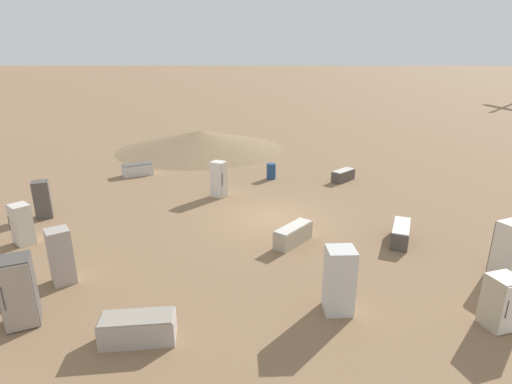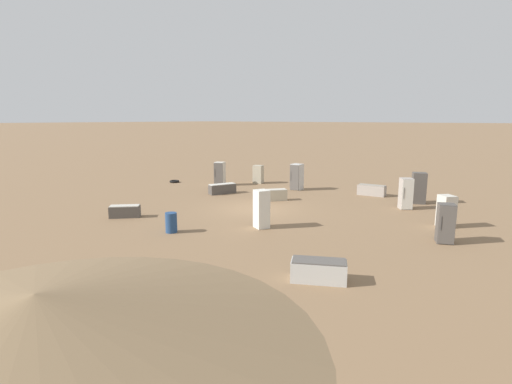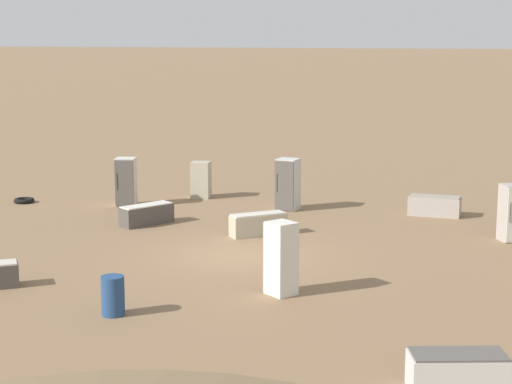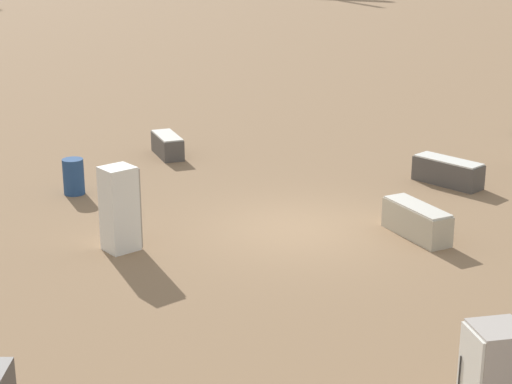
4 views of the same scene
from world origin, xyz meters
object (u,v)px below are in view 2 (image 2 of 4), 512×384
Objects in this scene: discarded_fridge_4 at (419,188)px; discarded_fridge_0 at (272,195)px; discarded_fridge_11 at (446,211)px; discarded_fridge_8 at (258,174)px; discarded_fridge_5 at (446,223)px; rusty_barrel at (171,223)px; discarded_fridge_3 at (222,189)px; discarded_fridge_12 at (261,209)px; discarded_fridge_1 at (220,174)px; discarded_fridge_10 at (125,211)px; discarded_fridge_6 at (406,194)px; scrap_tire at (174,181)px; discarded_fridge_2 at (372,190)px; discarded_fridge_7 at (319,271)px; discarded_fridge_9 at (297,177)px.

discarded_fridge_0 is at bearing -172.16° from discarded_fridge_4.
discarded_fridge_8 is at bearing -155.47° from discarded_fridge_11.
discarded_fridge_0 is at bearing -37.42° from discarded_fridge_5.
rusty_barrel is at bearing -85.20° from discarded_fridge_8.
discarded_fridge_4 is 1.14× the size of discarded_fridge_5.
discarded_fridge_3 is 1.08× the size of discarded_fridge_12.
discarded_fridge_10 is (-10.46, -3.04, -0.58)m from discarded_fridge_1.
discarded_fridge_1 reaches higher than discarded_fridge_0.
discarded_fridge_1 is 1.17× the size of discarded_fridge_11.
discarded_fridge_4 is at bearing -128.84° from discarded_fridge_6.
discarded_fridge_4 is 5.48m from discarded_fridge_11.
discarded_fridge_6 is 2.29× the size of scrap_tire.
discarded_fridge_2 is 8.02m from discarded_fridge_11.
discarded_fridge_8 reaches higher than discarded_fridge_2.
discarded_fridge_8 is (5.06, 0.80, 0.37)m from discarded_fridge_3.
discarded_fridge_7 is (-9.33, -8.49, -0.01)m from discarded_fridge_0.
discarded_fridge_3 is at bearing -32.99° from discarded_fridge_5.
discarded_fridge_8 is at bearing 140.68° from discarded_fridge_10.
discarded_fridge_12 is (-7.69, -9.84, 0.00)m from discarded_fridge_1.
discarded_fridge_3 is (-5.67, 8.30, -0.01)m from discarded_fridge_2.
discarded_fridge_8 is 15.72m from discarded_fridge_11.
discarded_fridge_12 reaches higher than discarded_fridge_0.
discarded_fridge_4 is 15.04m from rusty_barrel.
discarded_fridge_0 reaches higher than discarded_fridge_10.
discarded_fridge_8 is (0.07, 12.29, -0.23)m from discarded_fridge_4.
discarded_fridge_1 reaches higher than scrap_tire.
discarded_fridge_9 is 12.72m from discarded_fridge_10.
scrap_tire is (-1.76, 17.71, -0.79)m from discarded_fridge_6.
discarded_fridge_7 is 1.01× the size of discarded_fridge_9.
discarded_fridge_2 is 2.05× the size of rusty_barrel.
discarded_fridge_0 is 6.89m from discarded_fridge_8.
discarded_fridge_5 is 7.90m from discarded_fridge_12.
discarded_fridge_10 is 11.48m from scrap_tire.
discarded_fridge_9 is 1.04× the size of discarded_fridge_12.
discarded_fridge_10 is (-8.21, 3.54, -0.04)m from discarded_fridge_0.
discarded_fridge_6 is 0.98× the size of discarded_fridge_12.
discarded_fridge_8 is at bearing 174.02° from discarded_fridge_0.
discarded_fridge_0 is 0.95× the size of discarded_fridge_2.
discarded_fridge_2 is (5.48, -4.23, -0.00)m from discarded_fridge_0.
discarded_fridge_7 is at bearing -170.41° from discarded_fridge_2.
discarded_fridge_12 is (-8.19, 4.05, 0.02)m from discarded_fridge_6.
discarded_fridge_9 is 10.10m from scrap_tire.
discarded_fridge_0 is 10.09m from discarded_fridge_11.
discarded_fridge_5 is 2.13× the size of scrap_tire.
discarded_fridge_3 is 1.18× the size of discarded_fridge_5.
discarded_fridge_11 is at bearing -92.75° from scrap_tire.
discarded_fridge_11 is (0.01, -10.08, 0.41)m from discarded_fridge_0.
discarded_fridge_12 reaches higher than discarded_fridge_2.
discarded_fridge_1 is (2.25, 6.58, 0.54)m from discarded_fridge_0.
scrap_tire is (10.32, 18.88, -0.26)m from discarded_fridge_7.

